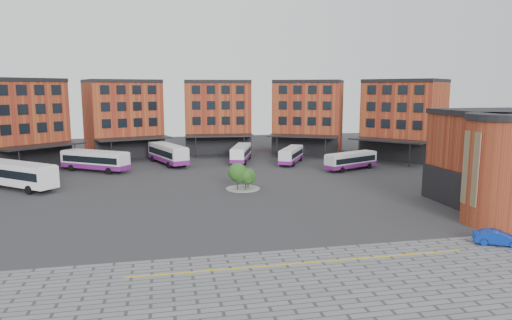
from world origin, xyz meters
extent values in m
plane|color=#28282B|center=(0.00, 0.00, 0.00)|extent=(160.00, 160.00, 0.00)
cube|color=slate|center=(2.00, -22.00, 0.01)|extent=(50.00, 22.00, 0.02)
cube|color=gold|center=(2.00, -14.00, 0.03)|extent=(26.00, 0.15, 0.02)
cube|color=#964420|center=(-31.45, 36.93, 7.00)|extent=(16.35, 16.13, 14.00)
cube|color=black|center=(-28.20, 33.32, 2.00)|extent=(10.00, 9.07, 4.00)
cube|color=black|center=(-31.45, 36.93, 14.30)|extent=(16.55, 16.35, 0.60)
cube|color=black|center=(-28.07, 33.17, 9.20)|extent=(8.60, 7.77, 8.00)
cube|color=black|center=(-26.63, 31.58, 4.00)|extent=(12.61, 11.97, 0.25)
cylinder|color=black|center=(-28.81, 27.19, 2.00)|extent=(0.20, 0.20, 4.00)
cylinder|color=black|center=(-22.05, 33.28, 2.00)|extent=(0.20, 0.20, 4.00)
cube|color=#964420|center=(-15.30, 46.44, 7.00)|extent=(15.55, 13.69, 14.00)
cube|color=black|center=(-13.72, 41.85, 2.00)|extent=(12.45, 4.71, 4.00)
cube|color=black|center=(-15.30, 46.44, 14.30)|extent=(15.65, 13.97, 0.60)
cube|color=black|center=(-13.66, 41.66, 9.20)|extent=(10.87, 3.87, 8.00)
cube|color=black|center=(-12.96, 39.63, 4.00)|extent=(13.72, 8.39, 0.25)
cylinder|color=black|center=(-16.67, 36.45, 2.00)|extent=(0.20, 0.20, 4.00)
cylinder|color=black|center=(-8.07, 39.41, 2.00)|extent=(0.20, 0.20, 4.00)
cube|color=#964420|center=(3.28, 48.89, 7.00)|extent=(13.67, 10.88, 14.00)
cube|color=black|center=(2.94, 44.05, 2.00)|extent=(13.00, 1.41, 4.00)
cube|color=black|center=(3.28, 48.89, 14.30)|extent=(13.69, 11.18, 0.60)
cube|color=black|center=(2.93, 43.85, 9.20)|extent=(11.42, 0.95, 8.00)
cube|color=black|center=(2.78, 41.70, 4.00)|extent=(13.28, 5.30, 0.25)
cylinder|color=black|center=(-1.89, 40.22, 2.00)|extent=(0.20, 0.20, 4.00)
cylinder|color=black|center=(7.19, 39.59, 2.00)|extent=(0.20, 0.20, 4.00)
cube|color=#964420|center=(21.34, 43.88, 7.00)|extent=(16.12, 14.81, 14.00)
cube|color=black|center=(19.14, 39.56, 2.00)|extent=(11.81, 6.35, 4.00)
cube|color=black|center=(21.34, 43.88, 14.30)|extent=(16.26, 15.08, 0.60)
cube|color=black|center=(19.04, 39.38, 9.20)|extent=(10.26, 5.33, 8.00)
cube|color=black|center=(18.07, 37.46, 4.00)|extent=(13.58, 9.82, 0.25)
cylinder|color=black|center=(13.20, 37.92, 2.00)|extent=(0.20, 0.20, 4.00)
cylinder|color=black|center=(21.31, 33.79, 2.00)|extent=(0.20, 0.20, 4.00)
cube|color=#964420|center=(36.00, 32.21, 7.00)|extent=(16.02, 16.39, 14.00)
cube|color=black|center=(32.29, 29.09, 2.00)|extent=(8.74, 10.28, 4.00)
cube|color=black|center=(36.00, 32.21, 14.30)|extent=(16.25, 16.58, 0.60)
cube|color=black|center=(32.14, 28.96, 9.20)|extent=(7.47, 8.86, 8.00)
cube|color=black|center=(30.49, 27.58, 4.00)|extent=(11.73, 12.79, 0.25)
cylinder|color=black|center=(26.19, 29.91, 2.00)|extent=(0.20, 0.20, 4.00)
cylinder|color=black|center=(32.03, 22.94, 2.00)|extent=(0.20, 0.20, 4.00)
cube|color=black|center=(22.90, -2.00, 2.00)|extent=(0.40, 12.00, 4.00)
cylinder|color=#964420|center=(23.00, -8.00, 5.00)|extent=(6.00, 6.00, 10.00)
cylinder|color=black|center=(23.00, -8.00, 10.30)|extent=(6.40, 6.40, 0.60)
cube|color=red|center=(20.10, -8.00, 5.50)|extent=(0.12, 2.20, 7.00)
cylinder|color=gray|center=(2.00, 12.00, 0.06)|extent=(4.40, 4.40, 0.12)
cylinder|color=#332114|center=(1.20, 11.40, 0.85)|extent=(0.14, 0.14, 1.69)
sphere|color=#214818|center=(1.20, 11.40, 2.37)|extent=(2.42, 2.42, 2.42)
sphere|color=#214818|center=(1.40, 11.25, 1.86)|extent=(1.70, 1.70, 1.70)
cylinder|color=#332114|center=(2.80, 12.60, 0.57)|extent=(0.14, 0.14, 1.14)
sphere|color=#214818|center=(2.80, 12.60, 1.60)|extent=(2.01, 2.01, 2.01)
sphere|color=#214818|center=(3.00, 12.45, 1.26)|extent=(1.41, 1.41, 1.41)
cylinder|color=#332114|center=(2.20, 11.00, 0.68)|extent=(0.14, 0.14, 1.37)
sphere|color=#214818|center=(2.20, 11.00, 1.91)|extent=(1.79, 1.79, 1.79)
sphere|color=#214818|center=(2.40, 10.85, 1.50)|extent=(1.25, 1.25, 1.25)
cube|color=white|center=(-26.48, 17.99, 1.98)|extent=(11.19, 10.03, 2.73)
cube|color=black|center=(-26.48, 17.99, 2.18)|extent=(10.48, 9.44, 1.06)
cube|color=silver|center=(-26.48, 17.99, 3.40)|extent=(10.75, 9.62, 0.13)
cylinder|color=black|center=(-28.59, 21.58, 0.56)|extent=(1.07, 0.97, 1.12)
cylinder|color=black|center=(-24.37, 14.40, 0.56)|extent=(1.07, 0.97, 1.12)
cylinder|color=black|center=(-22.57, 16.53, 0.56)|extent=(1.07, 0.97, 1.12)
cube|color=silver|center=(-18.46, 29.30, 1.86)|extent=(11.01, 8.64, 2.57)
cube|color=black|center=(-18.46, 29.30, 2.04)|extent=(10.28, 8.17, 1.00)
cube|color=silver|center=(-18.46, 29.30, 3.20)|extent=(10.57, 8.29, 0.13)
cube|color=black|center=(-23.15, 32.48, 2.10)|extent=(1.35, 1.91, 1.15)
cube|color=#6C1973|center=(-18.46, 29.30, 0.94)|extent=(11.07, 8.69, 0.73)
cylinder|color=black|center=(-22.25, 30.29, 0.52)|extent=(1.04, 0.85, 1.05)
cylinder|color=black|center=(-20.78, 32.46, 0.52)|extent=(1.04, 0.85, 1.05)
cylinder|color=black|center=(-16.15, 26.15, 0.52)|extent=(1.04, 0.85, 1.05)
cylinder|color=black|center=(-14.68, 28.32, 0.52)|extent=(1.04, 0.85, 1.05)
cube|color=silver|center=(-7.17, 34.04, 1.95)|extent=(6.76, 12.30, 2.69)
cube|color=black|center=(-7.17, 34.04, 2.14)|extent=(6.48, 11.41, 1.04)
cube|color=silver|center=(-7.17, 34.04, 3.35)|extent=(6.49, 11.81, 0.13)
cube|color=black|center=(-9.22, 39.62, 2.20)|extent=(2.23, 0.92, 1.21)
cube|color=#6C1973|center=(-7.17, 34.04, 0.99)|extent=(6.81, 12.35, 0.77)
cylinder|color=black|center=(-9.80, 37.19, 0.55)|extent=(0.69, 1.15, 1.10)
cylinder|color=black|center=(-7.22, 38.14, 0.55)|extent=(0.69, 1.15, 1.10)
cylinder|color=black|center=(-7.12, 29.93, 0.55)|extent=(0.69, 1.15, 1.10)
cylinder|color=black|center=(-4.54, 30.88, 0.55)|extent=(0.69, 1.15, 1.10)
cube|color=white|center=(5.60, 33.81, 1.67)|extent=(5.41, 10.59, 2.31)
cube|color=black|center=(5.60, 33.81, 1.84)|extent=(5.21, 9.82, 0.90)
cube|color=silver|center=(5.60, 33.81, 2.87)|extent=(5.19, 10.17, 0.11)
cube|color=black|center=(7.15, 38.65, 1.88)|extent=(1.94, 0.73, 1.04)
cube|color=#6C1973|center=(5.60, 33.81, 0.85)|extent=(5.46, 10.64, 0.66)
cylinder|color=black|center=(5.49, 37.33, 0.47)|extent=(0.56, 0.98, 0.94)
cylinder|color=black|center=(7.73, 36.61, 0.47)|extent=(0.56, 0.98, 0.94)
cylinder|color=black|center=(3.46, 31.01, 0.47)|extent=(0.56, 0.98, 0.94)
cylinder|color=black|center=(5.71, 30.29, 0.47)|extent=(0.56, 0.98, 0.94)
cube|color=silver|center=(13.86, 30.50, 1.57)|extent=(6.64, 9.62, 2.17)
cube|color=black|center=(13.86, 30.50, 1.73)|extent=(6.32, 8.96, 0.84)
cube|color=silver|center=(13.86, 30.50, 2.71)|extent=(6.38, 9.23, 0.11)
cube|color=black|center=(16.17, 34.69, 1.77)|extent=(1.71, 1.01, 0.98)
cube|color=#6C1973|center=(13.86, 30.50, 0.80)|extent=(6.70, 9.67, 0.62)
cylinder|color=black|center=(14.40, 33.77, 0.44)|extent=(0.66, 0.91, 0.89)
cylinder|color=black|center=(16.34, 32.70, 0.44)|extent=(0.66, 0.91, 0.89)
cylinder|color=black|center=(11.39, 28.30, 0.44)|extent=(0.66, 0.91, 0.89)
cylinder|color=black|center=(13.33, 27.23, 0.44)|extent=(0.66, 0.91, 0.89)
cube|color=silver|center=(21.52, 22.55, 1.59)|extent=(9.90, 6.12, 2.19)
cube|color=black|center=(21.52, 22.55, 1.75)|extent=(9.20, 5.84, 0.85)
cube|color=silver|center=(21.52, 22.55, 2.73)|extent=(9.50, 5.87, 0.11)
cube|color=black|center=(25.91, 24.55, 1.79)|extent=(0.90, 1.78, 0.99)
cube|color=#6C1973|center=(21.52, 22.55, 0.81)|extent=(9.95, 6.17, 0.63)
cylinder|color=black|center=(23.92, 24.87, 0.45)|extent=(0.93, 0.62, 0.90)
cylinder|color=black|center=(24.85, 22.84, 0.45)|extent=(0.93, 0.62, 0.90)
cylinder|color=black|center=(18.18, 22.26, 0.45)|extent=(0.93, 0.62, 0.90)
cylinder|color=black|center=(19.11, 20.23, 0.45)|extent=(0.93, 0.62, 0.90)
imported|color=#0B2C98|center=(19.03, -13.40, 0.62)|extent=(3.94, 2.95, 1.24)
camera|label=1|loc=(-8.16, -44.99, 12.91)|focal=32.00mm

